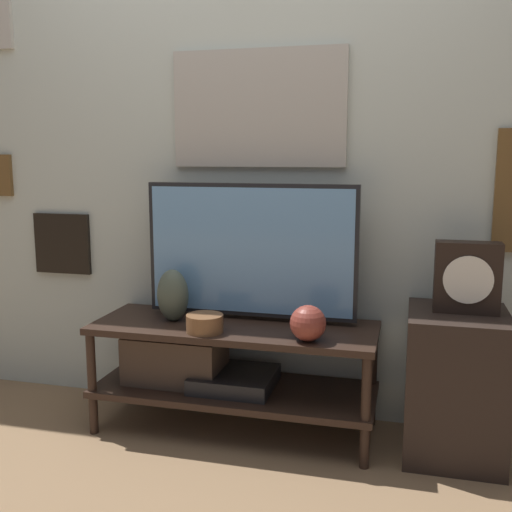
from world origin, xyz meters
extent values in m
plane|color=#846647|center=(0.00, 0.00, 0.00)|extent=(12.00, 12.00, 0.00)
cube|color=beige|center=(0.00, 0.55, 1.35)|extent=(6.40, 0.06, 2.70)
cube|color=#B2ADA3|center=(0.05, 0.51, 1.45)|extent=(0.81, 0.02, 0.53)
cube|color=#B2BCC6|center=(0.05, 0.50, 1.45)|extent=(0.77, 0.01, 0.49)
cube|color=black|center=(-1.00, 0.51, 0.79)|extent=(0.31, 0.02, 0.31)
cube|color=#2D2D33|center=(-1.00, 0.50, 0.79)|extent=(0.27, 0.01, 0.27)
cube|color=black|center=(0.00, 0.27, 0.48)|extent=(1.27, 0.46, 0.03)
cube|color=black|center=(0.00, 0.27, 0.19)|extent=(1.27, 0.46, 0.03)
cylinder|color=black|center=(-0.60, 0.07, 0.25)|extent=(0.04, 0.04, 0.49)
cylinder|color=black|center=(0.60, 0.07, 0.25)|extent=(0.04, 0.04, 0.49)
cylinder|color=black|center=(-0.60, 0.47, 0.25)|extent=(0.04, 0.04, 0.49)
cylinder|color=black|center=(0.60, 0.47, 0.25)|extent=(0.04, 0.04, 0.49)
cube|color=black|center=(0.00, 0.27, 0.24)|extent=(0.36, 0.32, 0.07)
cube|color=#47382D|center=(-0.28, 0.27, 0.31)|extent=(0.44, 0.25, 0.22)
cylinder|color=black|center=(-0.22, 0.38, 0.50)|extent=(0.05, 0.05, 0.02)
cylinder|color=black|center=(0.32, 0.38, 0.50)|extent=(0.05, 0.05, 0.02)
cube|color=black|center=(0.05, 0.38, 0.82)|extent=(0.97, 0.04, 0.60)
cube|color=#6B9ED1|center=(0.05, 0.36, 0.82)|extent=(0.93, 0.01, 0.57)
cylinder|color=brown|center=(-0.09, 0.13, 0.53)|extent=(0.16, 0.16, 0.08)
sphere|color=brown|center=(0.36, 0.12, 0.57)|extent=(0.15, 0.15, 0.15)
ellipsoid|color=#4C5647|center=(-0.29, 0.26, 0.61)|extent=(0.15, 0.12, 0.24)
cube|color=black|center=(0.95, 0.29, 0.31)|extent=(0.40, 0.43, 0.61)
cube|color=black|center=(0.97, 0.30, 0.75)|extent=(0.26, 0.10, 0.29)
cylinder|color=white|center=(0.97, 0.25, 0.75)|extent=(0.19, 0.01, 0.19)
camera|label=1|loc=(0.75, -2.20, 1.24)|focal=42.00mm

